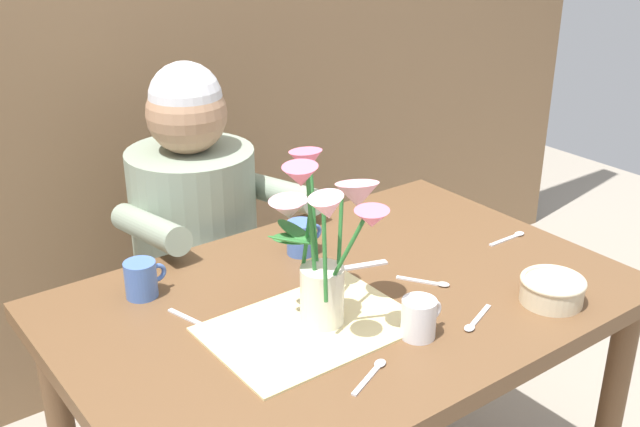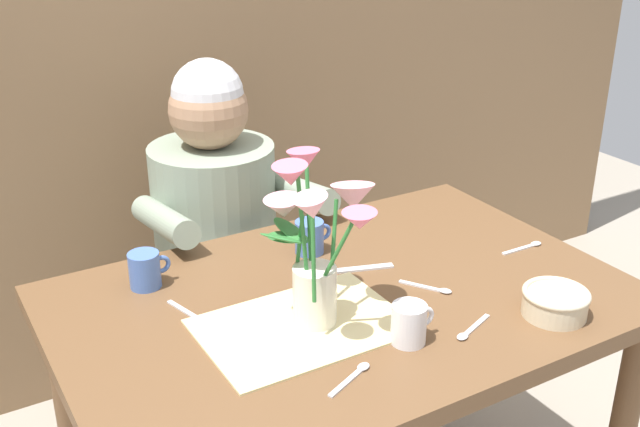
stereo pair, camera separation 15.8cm
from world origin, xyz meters
name	(u,v)px [view 2 (the right image)]	position (x,y,z in m)	size (l,w,h in m)	color
dining_table	(345,334)	(0.00, 0.00, 0.64)	(1.20, 0.80, 0.74)	brown
seated_person	(218,260)	(-0.04, 0.62, 0.56)	(0.45, 0.47, 1.14)	#4C4C56
striped_placemat	(302,326)	(-0.14, -0.06, 0.74)	(0.40, 0.28, 0.01)	beige
flower_vase	(316,238)	(-0.11, -0.06, 0.93)	(0.24, 0.28, 0.35)	silver
ceramic_bowl	(555,302)	(0.32, -0.28, 0.77)	(0.14, 0.14, 0.06)	beige
dinner_knife	(353,269)	(0.08, 0.09, 0.74)	(0.19, 0.02, 0.01)	silver
coffee_cup	(409,323)	(0.01, -0.21, 0.78)	(0.09, 0.07, 0.08)	silver
ceramic_mug	(145,270)	(-0.35, 0.25, 0.78)	(0.09, 0.07, 0.08)	#476BB7
tea_cup	(310,237)	(0.04, 0.22, 0.78)	(0.09, 0.07, 0.08)	#476BB7
spoon_0	(434,289)	(0.18, -0.08, 0.74)	(0.08, 0.11, 0.01)	silver
spoon_1	(355,374)	(-0.14, -0.25, 0.74)	(0.12, 0.06, 0.01)	silver
spoon_2	(192,315)	(-0.31, 0.09, 0.74)	(0.05, 0.12, 0.01)	silver
spoon_3	(469,331)	(0.13, -0.24, 0.74)	(0.12, 0.06, 0.01)	silver
spoon_4	(528,246)	(0.50, -0.03, 0.74)	(0.12, 0.02, 0.01)	silver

